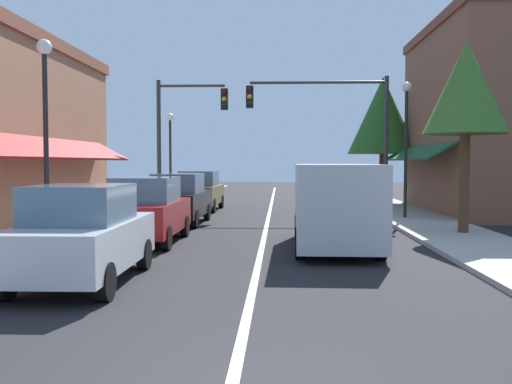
# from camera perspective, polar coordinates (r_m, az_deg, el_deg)

# --- Properties ---
(ground_plane) EXTENTS (80.00, 80.00, 0.00)m
(ground_plane) POSITION_cam_1_polar(r_m,az_deg,el_deg) (23.20, 1.25, -2.41)
(ground_plane) COLOR black
(sidewalk_left) EXTENTS (2.60, 56.00, 0.12)m
(sidewalk_left) POSITION_cam_1_polar(r_m,az_deg,el_deg) (23.94, -12.04, -2.17)
(sidewalk_left) COLOR #A39E99
(sidewalk_left) RESTS_ON ground
(sidewalk_right) EXTENTS (2.60, 56.00, 0.12)m
(sidewalk_right) POSITION_cam_1_polar(r_m,az_deg,el_deg) (23.72, 14.66, -2.24)
(sidewalk_right) COLOR #A39E99
(sidewalk_right) RESTS_ON ground
(lane_center_stripe) EXTENTS (0.14, 52.00, 0.01)m
(lane_center_stripe) POSITION_cam_1_polar(r_m,az_deg,el_deg) (23.20, 1.25, -2.41)
(lane_center_stripe) COLOR silver
(lane_center_stripe) RESTS_ON ground
(storefront_right_block) EXTENTS (6.53, 10.20, 8.01)m
(storefront_right_block) POSITION_cam_1_polar(r_m,az_deg,el_deg) (26.69, 22.12, 6.68)
(storefront_right_block) COLOR brown
(storefront_right_block) RESTS_ON ground
(parked_car_nearest_left) EXTENTS (1.82, 4.12, 1.77)m
(parked_car_nearest_left) POSITION_cam_1_polar(r_m,az_deg,el_deg) (10.83, -16.66, -4.04)
(parked_car_nearest_left) COLOR #B7BABF
(parked_car_nearest_left) RESTS_ON ground
(parked_car_second_left) EXTENTS (1.79, 4.10, 1.77)m
(parked_car_second_left) POSITION_cam_1_polar(r_m,az_deg,el_deg) (15.82, -10.69, -1.79)
(parked_car_second_left) COLOR maroon
(parked_car_second_left) RESTS_ON ground
(parked_car_third_left) EXTENTS (1.86, 4.14, 1.77)m
(parked_car_third_left) POSITION_cam_1_polar(r_m,az_deg,el_deg) (20.53, -7.58, -0.68)
(parked_car_third_left) COLOR black
(parked_car_third_left) RESTS_ON ground
(parked_car_far_left) EXTENTS (1.87, 4.15, 1.77)m
(parked_car_far_left) POSITION_cam_1_polar(r_m,az_deg,el_deg) (26.13, -5.56, 0.11)
(parked_car_far_left) COLOR brown
(parked_car_far_left) RESTS_ON ground
(van_in_lane) EXTENTS (2.08, 5.22, 2.12)m
(van_in_lane) POSITION_cam_1_polar(r_m,az_deg,el_deg) (14.61, 7.79, -1.10)
(van_in_lane) COLOR #B2B7BC
(van_in_lane) RESTS_ON ground
(traffic_signal_mast_arm) EXTENTS (5.84, 0.50, 5.69)m
(traffic_signal_mast_arm) POSITION_cam_1_polar(r_m,az_deg,el_deg) (24.23, 7.89, 7.11)
(traffic_signal_mast_arm) COLOR #333333
(traffic_signal_mast_arm) RESTS_ON ground
(traffic_signal_left_corner) EXTENTS (3.11, 0.50, 5.70)m
(traffic_signal_left_corner) POSITION_cam_1_polar(r_m,az_deg,el_deg) (25.39, -7.32, 6.51)
(traffic_signal_left_corner) COLOR #333333
(traffic_signal_left_corner) RESTS_ON ground
(street_lamp_left_near) EXTENTS (0.36, 0.36, 5.08)m
(street_lamp_left_near) POSITION_cam_1_polar(r_m,az_deg,el_deg) (14.84, -19.96, 7.51)
(street_lamp_left_near) COLOR black
(street_lamp_left_near) RESTS_ON ground
(street_lamp_right_mid) EXTENTS (0.36, 0.36, 5.12)m
(street_lamp_right_mid) POSITION_cam_1_polar(r_m,az_deg,el_deg) (22.25, 14.51, 6.07)
(street_lamp_right_mid) COLOR black
(street_lamp_right_mid) RESTS_ON ground
(street_lamp_left_far) EXTENTS (0.36, 0.36, 4.56)m
(street_lamp_left_far) POSITION_cam_1_polar(r_m,az_deg,el_deg) (28.89, -8.41, 4.75)
(street_lamp_left_far) COLOR black
(street_lamp_left_far) RESTS_ON ground
(tree_right_near) EXTENTS (2.42, 2.42, 5.66)m
(tree_right_near) POSITION_cam_1_polar(r_m,az_deg,el_deg) (18.08, 19.89, 9.45)
(tree_right_near) COLOR #4C331E
(tree_right_near) RESTS_ON ground
(tree_right_far) EXTENTS (3.56, 3.56, 6.51)m
(tree_right_far) POSITION_cam_1_polar(r_m,az_deg,el_deg) (30.52, 12.33, 7.33)
(tree_right_far) COLOR #4C331E
(tree_right_far) RESTS_ON ground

